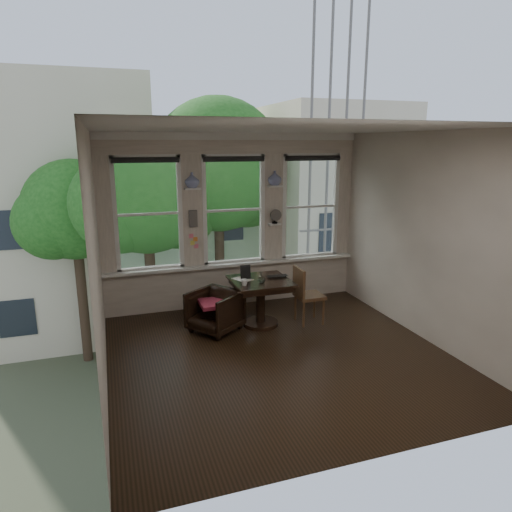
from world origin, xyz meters
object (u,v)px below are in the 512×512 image
object	(u,v)px
mug	(244,282)
side_chair_right	(310,295)
table	(261,303)
armchair_left	(215,311)
laptop	(278,277)

from	to	relation	value
mug	side_chair_right	bearing A→B (deg)	2.67
mug	table	bearing A→B (deg)	30.83
table	side_chair_right	xyz separation A→B (m)	(0.78, -0.14, 0.09)
side_chair_right	table	bearing A→B (deg)	80.22
armchair_left	mug	size ratio (longest dim) A/B	6.86
armchair_left	side_chair_right	world-z (taller)	side_chair_right
side_chair_right	mug	bearing A→B (deg)	93.17
mug	armchair_left	bearing A→B (deg)	155.76
laptop	table	bearing A→B (deg)	-173.48
armchair_left	side_chair_right	size ratio (longest dim) A/B	0.77
armchair_left	side_chair_right	xyz separation A→B (m)	(1.52, -0.14, 0.14)
table	laptop	size ratio (longest dim) A/B	2.68
side_chair_right	mug	xyz separation A→B (m)	(-1.11, -0.05, 0.34)
laptop	armchair_left	bearing A→B (deg)	-174.93
table	side_chair_right	size ratio (longest dim) A/B	0.98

